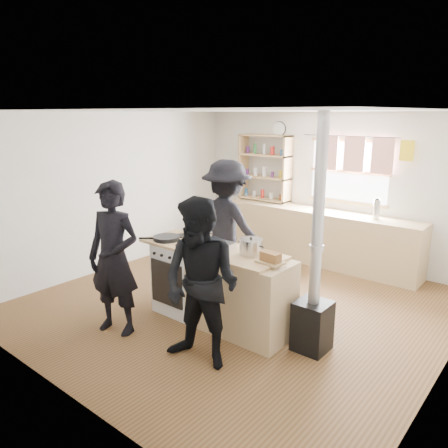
# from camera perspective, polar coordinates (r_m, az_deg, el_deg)

# --- Properties ---
(ground) EXTENTS (5.00, 5.00, 0.01)m
(ground) POSITION_cam_1_polar(r_m,az_deg,el_deg) (5.91, 1.87, -10.49)
(ground) COLOR brown
(ground) RESTS_ON ground
(back_counter) EXTENTS (3.40, 0.55, 0.90)m
(back_counter) POSITION_cam_1_polar(r_m,az_deg,el_deg) (7.54, 12.20, -1.60)
(back_counter) COLOR tan
(back_counter) RESTS_ON ground
(shelving_unit) EXTENTS (1.00, 0.28, 1.20)m
(shelving_unit) POSITION_cam_1_polar(r_m,az_deg,el_deg) (8.03, 5.32, 7.36)
(shelving_unit) COLOR tan
(shelving_unit) RESTS_ON back_counter
(thermos) EXTENTS (0.10, 0.10, 0.31)m
(thermos) POSITION_cam_1_polar(r_m,az_deg,el_deg) (7.04, 19.29, 1.84)
(thermos) COLOR silver
(thermos) RESTS_ON back_counter
(cooking_island) EXTENTS (1.97, 0.64, 0.93)m
(cooking_island) POSITION_cam_1_polar(r_m,az_deg,el_deg) (5.25, -0.51, -8.20)
(cooking_island) COLOR white
(cooking_island) RESTS_ON ground
(skillet_greens) EXTENTS (0.47, 0.47, 0.05)m
(skillet_greens) POSITION_cam_1_polar(r_m,az_deg,el_deg) (5.51, -7.52, -1.80)
(skillet_greens) COLOR black
(skillet_greens) RESTS_ON cooking_island
(roast_tray) EXTENTS (0.36, 0.27, 0.08)m
(roast_tray) POSITION_cam_1_polar(r_m,az_deg,el_deg) (5.12, -0.64, -2.77)
(roast_tray) COLOR silver
(roast_tray) RESTS_ON cooking_island
(stockpot_stove) EXTENTS (0.24, 0.24, 0.19)m
(stockpot_stove) POSITION_cam_1_polar(r_m,az_deg,el_deg) (5.45, -2.78, -1.26)
(stockpot_stove) COLOR silver
(stockpot_stove) RESTS_ON cooking_island
(stockpot_counter) EXTENTS (0.27, 0.27, 0.20)m
(stockpot_counter) POSITION_cam_1_polar(r_m,az_deg,el_deg) (4.91, 3.54, -2.97)
(stockpot_counter) COLOR #AFAFB2
(stockpot_counter) RESTS_ON cooking_island
(bread_board) EXTENTS (0.30, 0.23, 0.12)m
(bread_board) POSITION_cam_1_polar(r_m,az_deg,el_deg) (4.65, 6.10, -4.51)
(bread_board) COLOR tan
(bread_board) RESTS_ON cooking_island
(flue_heater) EXTENTS (0.35, 0.35, 2.50)m
(flue_heater) POSITION_cam_1_polar(r_m,az_deg,el_deg) (4.71, 11.68, -8.90)
(flue_heater) COLOR black
(flue_heater) RESTS_ON ground
(person_near_left) EXTENTS (0.74, 0.59, 1.77)m
(person_near_left) POSITION_cam_1_polar(r_m,az_deg,el_deg) (5.08, -14.19, -4.40)
(person_near_left) COLOR black
(person_near_left) RESTS_ON ground
(person_near_right) EXTENTS (0.91, 0.75, 1.71)m
(person_near_right) POSITION_cam_1_polar(r_m,az_deg,el_deg) (4.30, -3.00, -7.84)
(person_near_right) COLOR black
(person_near_right) RESTS_ON ground
(person_far) EXTENTS (1.21, 0.71, 1.86)m
(person_far) POSITION_cam_1_polar(r_m,az_deg,el_deg) (6.16, 0.37, -0.22)
(person_far) COLOR black
(person_far) RESTS_ON ground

